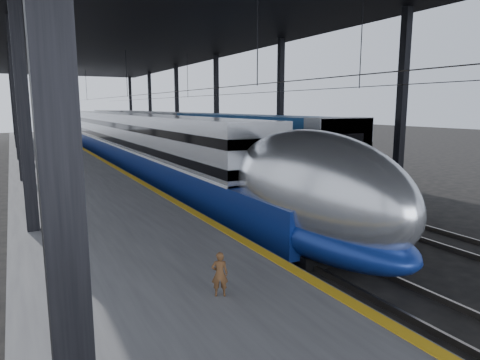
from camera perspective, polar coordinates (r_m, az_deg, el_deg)
ground at (r=11.82m, az=6.09°, el=-13.63°), size 160.00×160.00×0.00m
platform at (r=29.37m, az=-22.54°, el=0.82°), size 6.00×80.00×1.00m
yellow_strip at (r=29.69m, az=-17.23°, el=2.20°), size 0.30×80.00×0.01m
rails at (r=31.19m, az=-7.73°, el=1.18°), size 6.52×80.00×0.16m
canopy at (r=30.37m, az=-12.97°, el=17.91°), size 18.00×75.00×9.47m
tgv_train at (r=39.06m, az=-15.96°, el=5.34°), size 2.88×65.20×4.13m
second_train at (r=43.93m, az=-10.60°, el=6.25°), size 3.05×56.05×4.20m
child at (r=8.56m, az=-2.73°, el=-12.41°), size 0.39×0.33×0.90m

